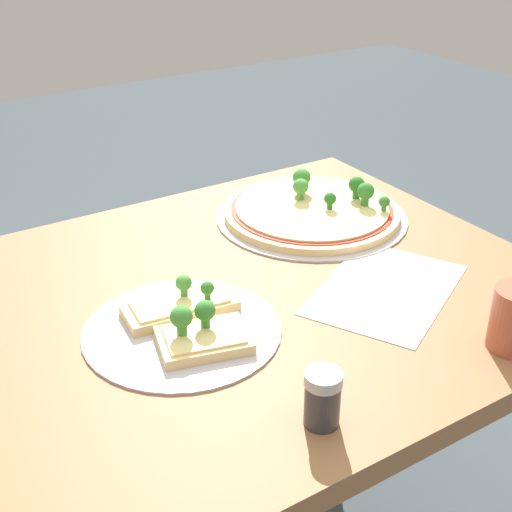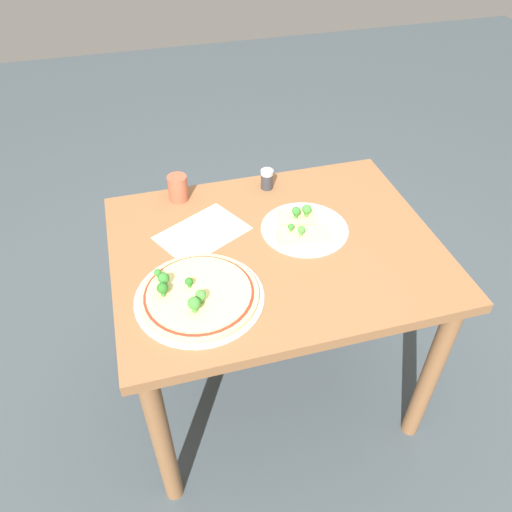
{
  "view_description": "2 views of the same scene",
  "coord_description": "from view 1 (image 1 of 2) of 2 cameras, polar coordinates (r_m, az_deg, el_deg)",
  "views": [
    {
      "loc": [
        -0.48,
        -0.83,
        1.33
      ],
      "look_at": [
        0.08,
        0.05,
        0.77
      ],
      "focal_mm": 50.0,
      "sensor_mm": 36.0,
      "label": 1
    },
    {
      "loc": [
        0.37,
        1.13,
        1.77
      ],
      "look_at": [
        0.08,
        0.05,
        0.77
      ],
      "focal_mm": 35.0,
      "sensor_mm": 36.0,
      "label": 2
    }
  ],
  "objects": [
    {
      "name": "condiment_shaker",
      "position": [
        0.86,
        5.34,
        -11.26
      ],
      "size": [
        0.05,
        0.05,
        0.07
      ],
      "color": "#333338",
      "rests_on": "dining_table"
    },
    {
      "name": "dining_table",
      "position": [
        1.19,
        -1.87,
        -7.76
      ],
      "size": [
        1.02,
        0.8,
        0.75
      ],
      "color": "brown",
      "rests_on": "ground_plane"
    },
    {
      "name": "pizza_tray_whole",
      "position": [
        1.37,
        4.58,
        3.64
      ],
      "size": [
        0.37,
        0.37,
        0.07
      ],
      "color": "#B7B7BC",
      "rests_on": "dining_table"
    },
    {
      "name": "paper_menu",
      "position": [
        1.15,
        10.31,
        -2.64
      ],
      "size": [
        0.33,
        0.29,
        0.0
      ],
      "primitive_type": "cube",
      "rotation": [
        0.0,
        0.0,
        0.49
      ],
      "color": "white",
      "rests_on": "dining_table"
    },
    {
      "name": "pizza_tray_slice",
      "position": [
        1.03,
        -5.48,
        -5.4
      ],
      "size": [
        0.29,
        0.29,
        0.07
      ],
      "color": "#B7B7BC",
      "rests_on": "dining_table"
    }
  ]
}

